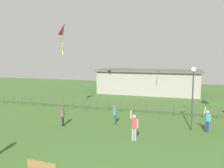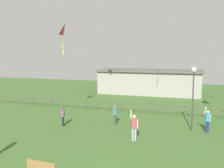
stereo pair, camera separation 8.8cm
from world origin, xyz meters
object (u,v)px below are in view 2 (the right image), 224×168
(kite_3, at_px, (65,31))
(person_3, at_px, (63,115))
(person_0, at_px, (208,120))
(person_2, at_px, (134,125))
(lamppost, at_px, (193,85))
(person_4, at_px, (115,114))

(kite_3, bearing_deg, person_3, -66.30)
(person_0, bearing_deg, kite_3, 171.79)
(person_2, bearing_deg, lamppost, 42.83)
(person_4, xyz_separation_m, kite_3, (-5.26, 1.90, 6.73))
(person_2, height_order, kite_3, kite_3)
(kite_3, bearing_deg, person_0, -8.21)
(person_3, xyz_separation_m, person_4, (3.74, 1.56, 0.03))
(person_2, height_order, person_4, person_2)
(lamppost, height_order, person_3, lamppost)
(person_3, bearing_deg, person_0, 9.22)
(lamppost, xyz_separation_m, person_3, (-9.53, -1.77, -2.49))
(person_0, bearing_deg, person_2, -144.87)
(lamppost, relative_size, person_4, 2.98)
(person_0, xyz_separation_m, person_4, (-6.83, -0.16, -0.04))
(person_2, bearing_deg, kite_3, 146.46)
(person_0, relative_size, person_3, 1.24)
(person_2, bearing_deg, person_0, 35.13)
(person_2, distance_m, person_4, 3.80)
(lamppost, height_order, kite_3, kite_3)
(person_0, height_order, person_2, person_2)
(person_3, distance_m, person_4, 4.05)
(person_0, distance_m, person_3, 10.71)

